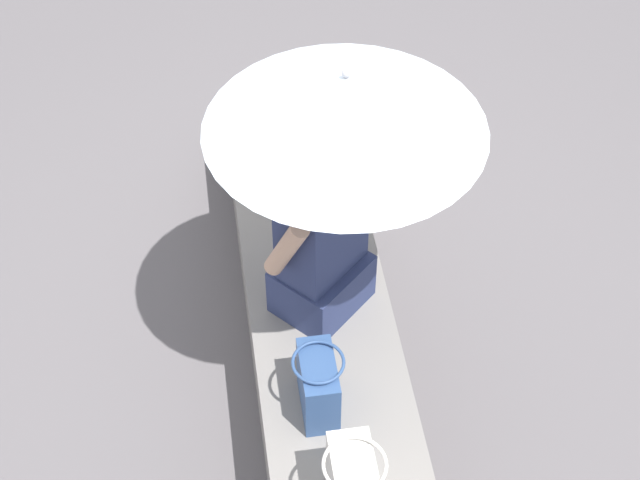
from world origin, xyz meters
TOP-DOWN VIEW (x-y plane):
  - ground_plane at (0.00, 0.00)m, footprint 14.00×14.00m
  - stone_bench at (0.00, 0.00)m, footprint 2.67×0.56m
  - person_seated at (0.02, 0.01)m, footprint 0.47×0.48m
  - parasol at (0.04, 0.08)m, footprint 0.95×0.95m
  - handbag_black at (0.50, -0.07)m, footprint 0.25×0.19m
  - tote_bag_canvas at (-1.06, 0.04)m, footprint 0.26×0.20m

SIDE VIEW (x-z plane):
  - ground_plane at x=0.00m, z-range 0.00..0.00m
  - stone_bench at x=0.00m, z-range 0.00..0.43m
  - handbag_black at x=0.50m, z-range 0.42..0.70m
  - tote_bag_canvas at x=-1.06m, z-range 0.42..0.70m
  - person_seated at x=0.02m, z-range 0.37..1.27m
  - parasol at x=0.04m, z-range 0.87..2.02m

